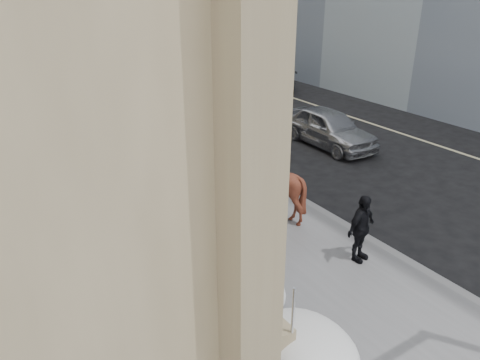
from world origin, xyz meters
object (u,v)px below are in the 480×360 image
(mounted_horse_left, at_px, (221,199))
(pedestrian, at_px, (361,228))
(car_silver, at_px, (329,127))
(mounted_horse_right, at_px, (269,181))
(car_grey, at_px, (270,76))

(mounted_horse_left, distance_m, pedestrian, 3.40)
(mounted_horse_left, relative_size, pedestrian, 1.65)
(mounted_horse_left, xyz_separation_m, car_silver, (7.40, 4.14, -0.52))
(mounted_horse_right, xyz_separation_m, pedestrian, (0.53, -2.92, -0.23))
(pedestrian, xyz_separation_m, car_silver, (5.14, 6.67, -0.21))
(car_grey, bearing_deg, mounted_horse_left, 62.58)
(mounted_horse_right, xyz_separation_m, car_silver, (5.66, 3.75, -0.44))
(mounted_horse_right, distance_m, car_silver, 6.81)
(mounted_horse_left, height_order, car_silver, mounted_horse_left)
(mounted_horse_right, bearing_deg, car_grey, -113.05)
(pedestrian, bearing_deg, mounted_horse_left, 120.57)
(car_silver, bearing_deg, mounted_horse_right, -145.47)
(mounted_horse_left, xyz_separation_m, car_grey, (11.73, 14.09, -0.62))
(pedestrian, distance_m, car_silver, 8.42)
(mounted_horse_right, relative_size, car_silver, 0.59)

